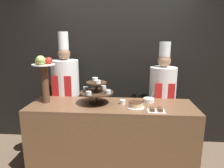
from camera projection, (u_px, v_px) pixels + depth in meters
The scene contains 10 objects.
wall_back at pixel (116, 62), 3.37m from camera, with size 10.00×0.06×2.80m.
buffet_counter at pixel (111, 138), 2.69m from camera, with size 2.14×0.65×0.95m.
tiered_stand at pixel (97, 91), 2.59m from camera, with size 0.44×0.44×0.33m.
fruit_pedestal at pixel (44, 74), 2.57m from camera, with size 0.29×0.29×0.63m.
cake_round at pixel (136, 105), 2.47m from camera, with size 0.22×0.22×0.07m.
cup_white at pixel (123, 102), 2.60m from camera, with size 0.07×0.07×0.05m.
cake_square_tray at pixel (156, 110), 2.34m from camera, with size 0.20×0.15×0.05m.
serving_bowl_far at pixel (149, 100), 2.68m from camera, with size 0.14×0.14×0.15m.
chef_left at pixel (66, 90), 3.13m from camera, with size 0.42×0.42×1.88m.
chef_center_left at pixel (162, 95), 3.03m from camera, with size 0.40×0.40×1.74m.
Camera 1 is at (0.20, -2.13, 1.78)m, focal length 32.00 mm.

